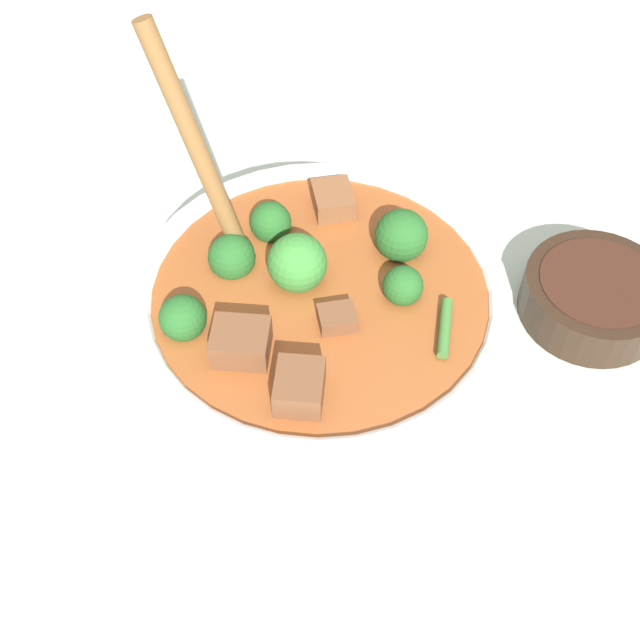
{
  "coord_description": "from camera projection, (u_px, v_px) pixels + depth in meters",
  "views": [
    {
      "loc": [
        -0.31,
        0.12,
        0.48
      ],
      "look_at": [
        0.0,
        0.0,
        0.06
      ],
      "focal_mm": 45.0,
      "sensor_mm": 36.0,
      "label": 1
    }
  ],
  "objects": [
    {
      "name": "condiment_bowl",
      "position": [
        595.0,
        295.0,
        0.6
      ],
      "size": [
        0.11,
        0.11,
        0.04
      ],
      "color": "black",
      "rests_on": "ground_plane"
    },
    {
      "name": "stew_bowl",
      "position": [
        319.0,
        325.0,
        0.53
      ],
      "size": [
        0.24,
        0.24,
        0.24
      ],
      "color": "white",
      "rests_on": "ground_plane"
    },
    {
      "name": "ground_plane",
      "position": [
        320.0,
        374.0,
        0.58
      ],
      "size": [
        4.0,
        4.0,
        0.0
      ],
      "primitive_type": "plane",
      "color": "#ADBCAD"
    }
  ]
}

